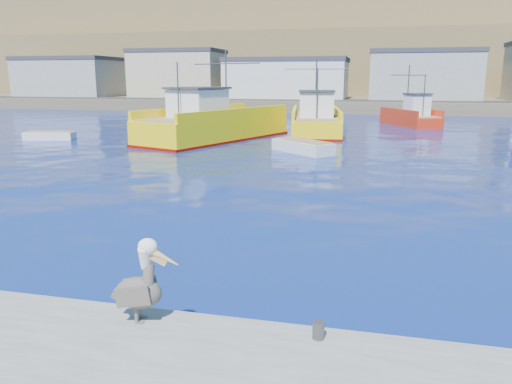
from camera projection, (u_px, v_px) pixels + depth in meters
ground at (211, 274)px, 12.24m from camera, size 260.00×260.00×0.00m
dock_bollards at (182, 314)px, 8.73m from camera, size 36.20×0.20×0.30m
far_shore at (363, 59)px, 113.74m from camera, size 200.00×81.00×24.00m
trawler_yellow_a at (213, 125)px, 38.43m from camera, size 9.33×14.72×6.86m
trawler_yellow_b at (316, 122)px, 42.74m from camera, size 5.60×11.86×6.53m
boat_orange at (412, 116)px, 50.07m from camera, size 5.92×8.01×5.98m
skiff_left at (50, 136)px, 38.83m from camera, size 3.95×2.10×0.82m
skiff_mid at (302, 148)px, 32.10m from camera, size 4.46×4.26×0.99m
pelican at (141, 286)px, 8.68m from camera, size 1.24×0.61×1.53m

